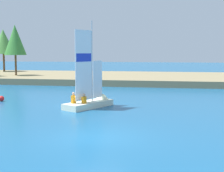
{
  "coord_description": "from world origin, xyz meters",
  "views": [
    {
      "loc": [
        3.17,
        -14.24,
        3.84
      ],
      "look_at": [
        -1.13,
        10.38,
        1.2
      ],
      "focal_mm": 53.27,
      "sensor_mm": 36.0,
      "label": 1
    }
  ],
  "objects_px": {
    "shoreline_tree_left": "(3,42)",
    "shoreline_tree_centre": "(15,40)",
    "channel_buoy": "(1,99)",
    "sailboat": "(95,100)"
  },
  "relations": [
    {
      "from": "sailboat",
      "to": "channel_buoy",
      "type": "xyz_separation_m",
      "value": [
        -7.56,
        1.0,
        -0.24
      ]
    },
    {
      "from": "sailboat",
      "to": "channel_buoy",
      "type": "distance_m",
      "value": 7.63
    },
    {
      "from": "shoreline_tree_left",
      "to": "sailboat",
      "type": "distance_m",
      "value": 32.57
    },
    {
      "from": "shoreline_tree_left",
      "to": "channel_buoy",
      "type": "bearing_deg",
      "value": -62.63
    },
    {
      "from": "shoreline_tree_left",
      "to": "sailboat",
      "type": "bearing_deg",
      "value": -51.43
    },
    {
      "from": "shoreline_tree_left",
      "to": "shoreline_tree_centre",
      "type": "xyz_separation_m",
      "value": [
        5.62,
        -7.51,
        -0.01
      ]
    },
    {
      "from": "shoreline_tree_left",
      "to": "shoreline_tree_centre",
      "type": "bearing_deg",
      "value": -53.2
    },
    {
      "from": "shoreline_tree_left",
      "to": "channel_buoy",
      "type": "relative_size",
      "value": 15.29
    },
    {
      "from": "channel_buoy",
      "to": "sailboat",
      "type": "bearing_deg",
      "value": -7.52
    },
    {
      "from": "shoreline_tree_left",
      "to": "shoreline_tree_centre",
      "type": "distance_m",
      "value": 9.37
    }
  ]
}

